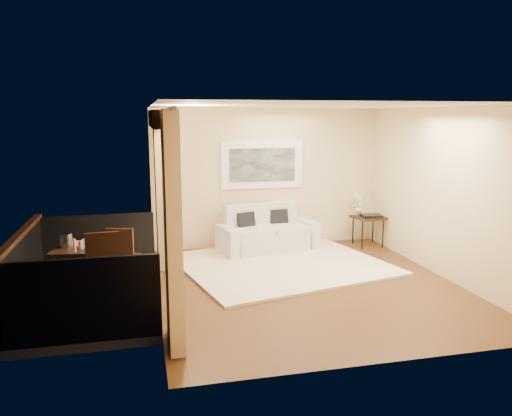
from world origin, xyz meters
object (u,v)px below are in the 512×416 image
object	(u,v)px
balcony_chair_far	(122,253)
balcony_chair_near	(104,265)
ice_bucket	(66,240)
sofa	(266,235)
side_table	(368,219)
bistro_table	(75,254)
orchid	(358,204)

from	to	relation	value
balcony_chair_far	balcony_chair_near	distance (m)	0.86
balcony_chair_far	ice_bucket	size ratio (longest dim) A/B	4.64
sofa	balcony_chair_far	xyz separation A→B (m)	(-2.61, -1.51, 0.22)
balcony_chair_far	balcony_chair_near	xyz separation A→B (m)	(-0.21, -0.83, 0.06)
side_table	ice_bucket	world-z (taller)	ice_bucket
bistro_table	balcony_chair_far	distance (m)	0.69
bistro_table	balcony_chair_near	bearing A→B (deg)	-53.84
sofa	bistro_table	xyz separation A→B (m)	(-3.25, -1.76, 0.31)
side_table	bistro_table	world-z (taller)	bistro_table
balcony_chair_far	ice_bucket	world-z (taller)	balcony_chair_far
balcony_chair_far	balcony_chair_near	size ratio (longest dim) A/B	0.90
bistro_table	balcony_chair_far	xyz separation A→B (m)	(0.63, 0.25, -0.09)
balcony_chair_near	ice_bucket	world-z (taller)	balcony_chair_near
sofa	orchid	distance (m)	1.98
balcony_chair_far	sofa	bearing A→B (deg)	-134.04
balcony_chair_far	orchid	bearing A→B (deg)	-145.06
bistro_table	orchid	bearing A→B (deg)	19.36
balcony_chair_far	side_table	bearing A→B (deg)	-147.37
balcony_chair_near	ice_bucket	distance (m)	0.89
orchid	balcony_chair_near	size ratio (longest dim) A/B	0.46
balcony_chair_near	orchid	bearing A→B (deg)	21.33
balcony_chair_near	bistro_table	bearing A→B (deg)	120.76
side_table	orchid	distance (m)	0.36
side_table	balcony_chair_far	world-z (taller)	balcony_chair_far
ice_bucket	side_table	bearing A→B (deg)	15.93
sofa	orchid	bearing A→B (deg)	-10.60
orchid	ice_bucket	bearing A→B (deg)	-162.09
orchid	balcony_chair_far	distance (m)	4.79
sofa	side_table	size ratio (longest dim) A/B	3.03
side_table	balcony_chair_near	size ratio (longest dim) A/B	0.63
bistro_table	ice_bucket	bearing A→B (deg)	139.35
side_table	bistro_table	bearing A→B (deg)	-162.68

